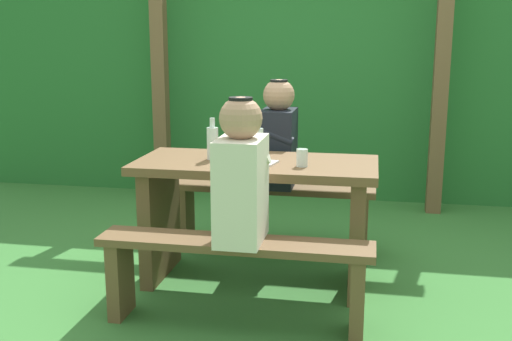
# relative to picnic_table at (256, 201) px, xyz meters

# --- Properties ---
(ground_plane) EXTENTS (12.00, 12.00, 0.00)m
(ground_plane) POSITION_rel_picnic_table_xyz_m (0.00, 0.00, -0.51)
(ground_plane) COLOR #397635
(hedge_backdrop) EXTENTS (6.40, 0.66, 2.11)m
(hedge_backdrop) POSITION_rel_picnic_table_xyz_m (0.00, 2.35, 0.55)
(hedge_backdrop) COLOR #276B2F
(hedge_backdrop) RESTS_ON ground_plane
(pergola_post_left) EXTENTS (0.12, 0.12, 2.10)m
(pergola_post_left) POSITION_rel_picnic_table_xyz_m (-1.19, 1.75, 0.54)
(pergola_post_left) COLOR brown
(pergola_post_left) RESTS_ON ground_plane
(pergola_post_right) EXTENTS (0.12, 0.12, 2.10)m
(pergola_post_right) POSITION_rel_picnic_table_xyz_m (1.19, 1.75, 0.54)
(pergola_post_right) COLOR brown
(pergola_post_right) RESTS_ON ground_plane
(picnic_table) EXTENTS (1.40, 0.64, 0.75)m
(picnic_table) POSITION_rel_picnic_table_xyz_m (0.00, 0.00, 0.00)
(picnic_table) COLOR brown
(picnic_table) RESTS_ON ground_plane
(bench_near) EXTENTS (1.40, 0.24, 0.46)m
(bench_near) POSITION_rel_picnic_table_xyz_m (0.00, -0.58, -0.18)
(bench_near) COLOR brown
(bench_near) RESTS_ON ground_plane
(bench_far) EXTENTS (1.40, 0.24, 0.46)m
(bench_far) POSITION_rel_picnic_table_xyz_m (0.00, 0.58, -0.18)
(bench_far) COLOR brown
(bench_far) RESTS_ON ground_plane
(person_white_shirt) EXTENTS (0.25, 0.35, 0.72)m
(person_white_shirt) POSITION_rel_picnic_table_xyz_m (0.04, -0.58, 0.28)
(person_white_shirt) COLOR silver
(person_white_shirt) RESTS_ON bench_near
(person_black_coat) EXTENTS (0.25, 0.35, 0.72)m
(person_black_coat) POSITION_rel_picnic_table_xyz_m (0.04, 0.58, 0.28)
(person_black_coat) COLOR black
(person_black_coat) RESTS_ON bench_far
(drinking_glass) EXTENTS (0.06, 0.06, 0.10)m
(drinking_glass) POSITION_rel_picnic_table_xyz_m (0.28, -0.10, 0.29)
(drinking_glass) COLOR silver
(drinking_glass) RESTS_ON picnic_table
(bottle_left) EXTENTS (0.06, 0.06, 0.26)m
(bottle_left) POSITION_rel_picnic_table_xyz_m (0.00, 0.06, 0.34)
(bottle_left) COLOR silver
(bottle_left) RESTS_ON picnic_table
(bottle_right) EXTENTS (0.07, 0.07, 0.25)m
(bottle_right) POSITION_rel_picnic_table_xyz_m (-0.26, 0.01, 0.34)
(bottle_right) COLOR silver
(bottle_right) RESTS_ON picnic_table
(cell_phone) EXTENTS (0.10, 0.15, 0.01)m
(cell_phone) POSITION_rel_picnic_table_xyz_m (0.09, -0.07, 0.24)
(cell_phone) COLOR silver
(cell_phone) RESTS_ON picnic_table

